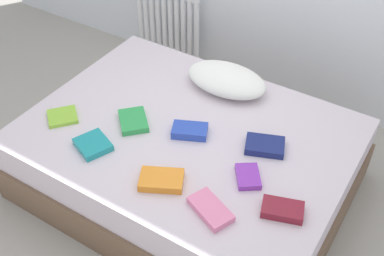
{
  "coord_description": "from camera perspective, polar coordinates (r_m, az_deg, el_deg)",
  "views": [
    {
      "loc": [
        1.19,
        -1.85,
        2.44
      ],
      "look_at": [
        0.0,
        0.05,
        0.48
      ],
      "focal_mm": 44.66,
      "sensor_mm": 36.0,
      "label": 1
    }
  ],
  "objects": [
    {
      "name": "textbook_maroon",
      "position": [
        2.52,
        10.75,
        -9.55
      ],
      "size": [
        0.24,
        0.19,
        0.05
      ],
      "primitive_type": "cube",
      "rotation": [
        0.0,
        0.0,
        0.32
      ],
      "color": "maroon",
      "rests_on": "bed"
    },
    {
      "name": "textbook_lime",
      "position": [
        3.13,
        -15.21,
        1.33
      ],
      "size": [
        0.25,
        0.25,
        0.02
      ],
      "primitive_type": "cube",
      "rotation": [
        0.0,
        0.0,
        0.87
      ],
      "color": "#8CC638",
      "rests_on": "bed"
    },
    {
      "name": "textbook_green",
      "position": [
        3.0,
        -7.03,
        0.86
      ],
      "size": [
        0.27,
        0.27,
        0.04
      ],
      "primitive_type": "cube",
      "rotation": [
        0.0,
        0.0,
        -0.78
      ],
      "color": "green",
      "rests_on": "bed"
    },
    {
      "name": "textbook_purple",
      "position": [
        2.65,
        6.7,
        -5.77
      ],
      "size": [
        0.2,
        0.22,
        0.04
      ],
      "primitive_type": "cube",
      "rotation": [
        0.0,
        0.0,
        -0.96
      ],
      "color": "purple",
      "rests_on": "bed"
    },
    {
      "name": "textbook_navy",
      "position": [
        2.83,
        8.69,
        -2.1
      ],
      "size": [
        0.27,
        0.23,
        0.04
      ],
      "primitive_type": "cube",
      "rotation": [
        0.0,
        0.0,
        0.37
      ],
      "color": "navy",
      "rests_on": "bed"
    },
    {
      "name": "textbook_orange",
      "position": [
        2.61,
        -3.67,
        -6.21
      ],
      "size": [
        0.28,
        0.25,
        0.05
      ],
      "primitive_type": "cube",
      "rotation": [
        0.0,
        0.0,
        0.47
      ],
      "color": "orange",
      "rests_on": "bed"
    },
    {
      "name": "textbook_teal",
      "position": [
        2.87,
        -11.74,
        -1.95
      ],
      "size": [
        0.25,
        0.24,
        0.04
      ],
      "primitive_type": "cube",
      "rotation": [
        0.0,
        0.0,
        -0.4
      ],
      "color": "teal",
      "rests_on": "bed"
    },
    {
      "name": "textbook_pink",
      "position": [
        2.48,
        2.21,
        -9.67
      ],
      "size": [
        0.28,
        0.22,
        0.04
      ],
      "primitive_type": "cube",
      "rotation": [
        0.0,
        0.0,
        -0.41
      ],
      "color": "pink",
      "rests_on": "bed"
    },
    {
      "name": "textbook_blue",
      "position": [
        2.89,
        -0.27,
        -0.33
      ],
      "size": [
        0.25,
        0.21,
        0.05
      ],
      "primitive_type": "cube",
      "rotation": [
        0.0,
        0.0,
        0.43
      ],
      "color": "#2847B7",
      "rests_on": "bed"
    },
    {
      "name": "pillow",
      "position": [
        3.24,
        4.14,
        5.81
      ],
      "size": [
        0.56,
        0.35,
        0.15
      ],
      "primitive_type": "ellipsoid",
      "color": "white",
      "rests_on": "bed"
    },
    {
      "name": "radiator",
      "position": [
        4.26,
        -2.93,
        12.53
      ],
      "size": [
        0.63,
        0.04,
        0.59
      ],
      "color": "white",
      "rests_on": "ground"
    },
    {
      "name": "ground_plane",
      "position": [
        3.29,
        -0.47,
        -6.8
      ],
      "size": [
        8.0,
        8.0,
        0.0
      ],
      "primitive_type": "plane",
      "color": "#9E998E"
    },
    {
      "name": "bed",
      "position": [
        3.11,
        -0.49,
        -3.75
      ],
      "size": [
        2.0,
        1.5,
        0.5
      ],
      "color": "brown",
      "rests_on": "ground"
    }
  ]
}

